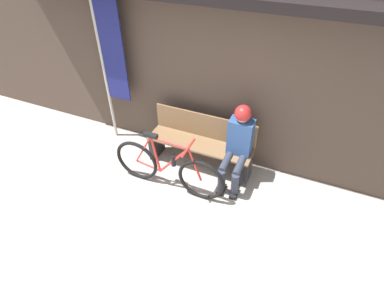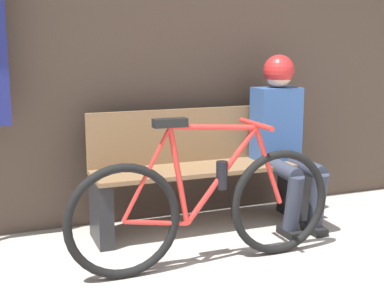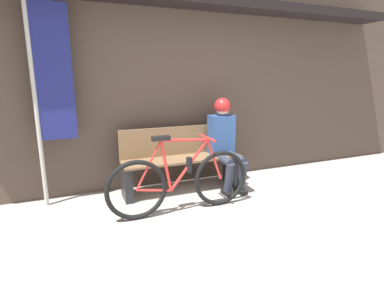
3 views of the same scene
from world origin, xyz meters
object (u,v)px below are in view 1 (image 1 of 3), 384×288
Objects in this scene: park_bench_near at (201,144)px; banner_pole at (110,61)px; bicycle at (168,169)px; person_seated at (238,142)px.

banner_pole reaches higher than park_bench_near.
banner_pole is (-1.57, 0.13, 1.05)m from park_bench_near.
person_seated is at bearing 32.94° from bicycle.
bicycle is at bearing -110.24° from park_bench_near.
park_bench_near is 1.89m from banner_pole.
park_bench_near is 0.69m from person_seated.
person_seated is (0.85, 0.55, 0.35)m from bicycle.
banner_pole is at bearing 175.32° from park_bench_near.
bicycle is at bearing -147.06° from person_seated.
banner_pole is (-2.17, 0.24, 0.73)m from person_seated.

